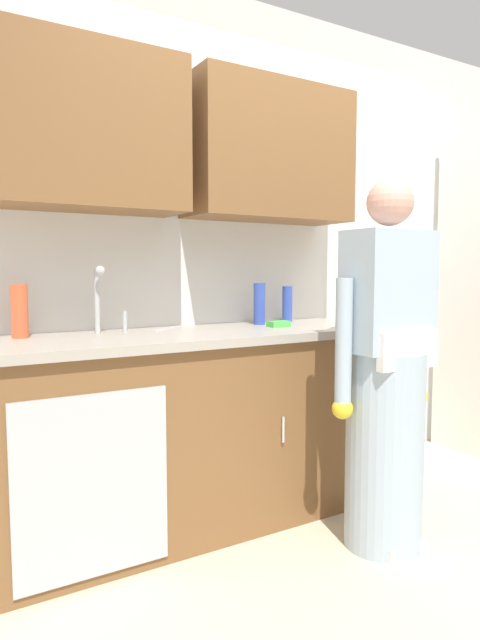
# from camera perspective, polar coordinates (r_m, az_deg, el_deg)

# --- Properties ---
(ground_plane) EXTENTS (9.00, 9.00, 0.00)m
(ground_plane) POSITION_cam_1_polar(r_m,az_deg,el_deg) (2.65, 14.85, -22.59)
(ground_plane) COLOR beige
(kitchen_wall_with_uppers) EXTENTS (4.80, 0.44, 2.70)m
(kitchen_wall_with_uppers) POSITION_cam_1_polar(r_m,az_deg,el_deg) (3.06, 0.02, 9.76)
(kitchen_wall_with_uppers) COLOR silver
(kitchen_wall_with_uppers) RESTS_ON ground
(counter_cabinet) EXTENTS (1.90, 0.62, 0.90)m
(counter_cabinet) POSITION_cam_1_polar(r_m,az_deg,el_deg) (2.71, -4.42, -11.58)
(counter_cabinet) COLOR brown
(counter_cabinet) RESTS_ON ground
(countertop) EXTENTS (1.96, 0.66, 0.04)m
(countertop) POSITION_cam_1_polar(r_m,az_deg,el_deg) (2.62, -4.44, -1.64)
(countertop) COLOR #A8A093
(countertop) RESTS_ON counter_cabinet
(sink) EXTENTS (0.50, 0.36, 0.35)m
(sink) POSITION_cam_1_polar(r_m,az_deg,el_deg) (2.47, -12.86, -2.02)
(sink) COLOR #B7BABF
(sink) RESTS_ON counter_cabinet
(person_at_sink) EXTENTS (0.55, 0.34, 1.62)m
(person_at_sink) POSITION_cam_1_polar(r_m,az_deg,el_deg) (2.50, 15.00, -7.43)
(person_at_sink) COLOR white
(person_at_sink) RESTS_ON ground
(bottle_soap) EXTENTS (0.06, 0.06, 0.22)m
(bottle_soap) POSITION_cam_1_polar(r_m,az_deg,el_deg) (2.95, 2.05, 1.70)
(bottle_soap) COLOR #334CB2
(bottle_soap) RESTS_ON countertop
(bottle_water_short) EXTENTS (0.07, 0.07, 0.23)m
(bottle_water_short) POSITION_cam_1_polar(r_m,az_deg,el_deg) (2.52, -22.07, 0.85)
(bottle_water_short) COLOR #E05933
(bottle_water_short) RESTS_ON countertop
(bottle_water_tall) EXTENTS (0.06, 0.06, 0.20)m
(bottle_water_tall) POSITION_cam_1_polar(r_m,az_deg,el_deg) (3.10, 4.97, 1.66)
(bottle_water_tall) COLOR #334CB2
(bottle_water_tall) RESTS_ON countertop
(cup_by_sink) EXTENTS (0.08, 0.08, 0.08)m
(cup_by_sink) POSITION_cam_1_polar(r_m,az_deg,el_deg) (2.93, 11.30, 0.21)
(cup_by_sink) COLOR #B24C47
(cup_by_sink) RESTS_ON countertop
(knife_on_counter) EXTENTS (0.21, 0.15, 0.01)m
(knife_on_counter) POSITION_cam_1_polar(r_m,az_deg,el_deg) (2.75, -7.54, -0.86)
(knife_on_counter) COLOR silver
(knife_on_counter) RESTS_ON countertop
(sponge) EXTENTS (0.11, 0.07, 0.03)m
(sponge) POSITION_cam_1_polar(r_m,az_deg,el_deg) (2.83, 4.05, -0.41)
(sponge) COLOR #4CBF4C
(sponge) RESTS_ON countertop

